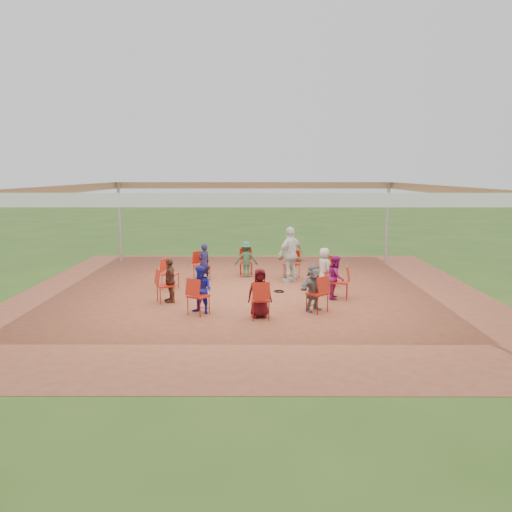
{
  "coord_description": "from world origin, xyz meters",
  "views": [
    {
      "loc": [
        0.16,
        -13.56,
        3.33
      ],
      "look_at": [
        0.11,
        0.3,
        1.02
      ],
      "focal_mm": 35.0,
      "sensor_mm": 36.0,
      "label": 1
    }
  ],
  "objects_px": {
    "chair_8": "(260,300)",
    "person_seated_5": "(170,280)",
    "cable_coil": "(279,291)",
    "laptop": "(330,278)",
    "person_seated_1": "(324,267)",
    "standing_person": "(291,255)",
    "chair_1": "(327,271)",
    "person_seated_7": "(260,293)",
    "person_seated_2": "(290,261)",
    "chair_6": "(165,286)",
    "chair_2": "(292,265)",
    "person_seated_8": "(314,288)",
    "chair_0": "(340,282)",
    "chair_7": "(198,296)",
    "person_seated_0": "(336,277)",
    "chair_3": "(246,263)",
    "chair_9": "(317,294)",
    "person_seated_6": "(201,290)",
    "chair_5": "(170,274)",
    "person_seated_4": "(204,262)",
    "person_seated_3": "(246,259)",
    "chair_4": "(202,266)"
  },
  "relations": [
    {
      "from": "person_seated_0",
      "to": "person_seated_2",
      "type": "xyz_separation_m",
      "value": [
        -1.07,
        2.49,
        0.0
      ]
    },
    {
      "from": "person_seated_2",
      "to": "person_seated_8",
      "type": "height_order",
      "value": "same"
    },
    {
      "from": "chair_6",
      "to": "chair_7",
      "type": "relative_size",
      "value": 1.0
    },
    {
      "from": "person_seated_4",
      "to": "person_seated_7",
      "type": "xyz_separation_m",
      "value": [
        1.73,
        -4.04,
        0.0
      ]
    },
    {
      "from": "chair_8",
      "to": "chair_3",
      "type": "bearing_deg",
      "value": 90.0
    },
    {
      "from": "chair_3",
      "to": "person_seated_6",
      "type": "relative_size",
      "value": 0.78
    },
    {
      "from": "chair_8",
      "to": "person_seated_5",
      "type": "height_order",
      "value": "person_seated_5"
    },
    {
      "from": "person_seated_6",
      "to": "laptop",
      "type": "distance_m",
      "value": 3.6
    },
    {
      "from": "chair_3",
      "to": "person_seated_6",
      "type": "xyz_separation_m",
      "value": [
        -0.96,
        -4.4,
        0.13
      ]
    },
    {
      "from": "cable_coil",
      "to": "laptop",
      "type": "height_order",
      "value": "laptop"
    },
    {
      "from": "person_seated_7",
      "to": "person_seated_5",
      "type": "bearing_deg",
      "value": 144.0
    },
    {
      "from": "chair_3",
      "to": "person_seated_7",
      "type": "bearing_deg",
      "value": 90.0
    },
    {
      "from": "person_seated_2",
      "to": "chair_1",
      "type": "bearing_deg",
      "value": 166.46
    },
    {
      "from": "person_seated_2",
      "to": "person_seated_3",
      "type": "height_order",
      "value": "same"
    },
    {
      "from": "chair_7",
      "to": "person_seated_6",
      "type": "bearing_deg",
      "value": 90.0
    },
    {
      "from": "person_seated_0",
      "to": "chair_1",
      "type": "bearing_deg",
      "value": 13.54
    },
    {
      "from": "person_seated_6",
      "to": "standing_person",
      "type": "bearing_deg",
      "value": 86.91
    },
    {
      "from": "chair_4",
      "to": "person_seated_6",
      "type": "bearing_deg",
      "value": 55.05
    },
    {
      "from": "person_seated_4",
      "to": "person_seated_5",
      "type": "xyz_separation_m",
      "value": [
        -0.6,
        -2.65,
        0.0
      ]
    },
    {
      "from": "person_seated_5",
      "to": "cable_coil",
      "type": "distance_m",
      "value": 3.15
    },
    {
      "from": "person_seated_1",
      "to": "laptop",
      "type": "bearing_deg",
      "value": 155.4
    },
    {
      "from": "chair_1",
      "to": "person_seated_8",
      "type": "bearing_deg",
      "value": 142.0
    },
    {
      "from": "chair_6",
      "to": "chair_9",
      "type": "xyz_separation_m",
      "value": [
        3.83,
        -0.87,
        0.0
      ]
    },
    {
      "from": "cable_coil",
      "to": "laptop",
      "type": "relative_size",
      "value": 0.94
    },
    {
      "from": "standing_person",
      "to": "person_seated_1",
      "type": "bearing_deg",
      "value": 108.54
    },
    {
      "from": "chair_2",
      "to": "person_seated_8",
      "type": "xyz_separation_m",
      "value": [
        0.28,
        -3.82,
        0.13
      ]
    },
    {
      "from": "chair_1",
      "to": "person_seated_7",
      "type": "distance_m",
      "value": 3.84
    },
    {
      "from": "person_seated_2",
      "to": "laptop",
      "type": "height_order",
      "value": "person_seated_2"
    },
    {
      "from": "chair_7",
      "to": "chair_9",
      "type": "relative_size",
      "value": 1.0
    },
    {
      "from": "person_seated_4",
      "to": "person_seated_8",
      "type": "relative_size",
      "value": 1.0
    },
    {
      "from": "chair_3",
      "to": "chair_9",
      "type": "height_order",
      "value": "same"
    },
    {
      "from": "person_seated_5",
      "to": "standing_person",
      "type": "xyz_separation_m",
      "value": [
        3.3,
        2.44,
        0.28
      ]
    },
    {
      "from": "person_seated_1",
      "to": "laptop",
      "type": "height_order",
      "value": "person_seated_1"
    },
    {
      "from": "chair_5",
      "to": "person_seated_6",
      "type": "bearing_deg",
      "value": 38.0
    },
    {
      "from": "chair_1",
      "to": "person_seated_1",
      "type": "xyz_separation_m",
      "value": [
        -0.11,
        -0.05,
        0.13
      ]
    },
    {
      "from": "person_seated_1",
      "to": "person_seated_2",
      "type": "bearing_deg",
      "value": 18.0
    },
    {
      "from": "standing_person",
      "to": "laptop",
      "type": "relative_size",
      "value": 5.12
    },
    {
      "from": "laptop",
      "to": "chair_8",
      "type": "bearing_deg",
      "value": 148.95
    },
    {
      "from": "person_seated_2",
      "to": "chair_0",
      "type": "bearing_deg",
      "value": 146.0
    },
    {
      "from": "chair_0",
      "to": "person_seated_1",
      "type": "bearing_deg",
      "value": 22.46
    },
    {
      "from": "person_seated_0",
      "to": "person_seated_8",
      "type": "bearing_deg",
      "value": 162.0
    },
    {
      "from": "person_seated_8",
      "to": "cable_coil",
      "type": "xyz_separation_m",
      "value": [
        -0.75,
        1.94,
        -0.56
      ]
    },
    {
      "from": "person_seated_1",
      "to": "chair_0",
      "type": "bearing_deg",
      "value": 166.46
    },
    {
      "from": "chair_8",
      "to": "person_seated_0",
      "type": "bearing_deg",
      "value": 38.0
    },
    {
      "from": "person_seated_8",
      "to": "person_seated_2",
      "type": "bearing_deg",
      "value": 54.0
    },
    {
      "from": "person_seated_0",
      "to": "standing_person",
      "type": "xyz_separation_m",
      "value": [
        -1.08,
        2.04,
        0.28
      ]
    },
    {
      "from": "standing_person",
      "to": "person_seated_2",
      "type": "bearing_deg",
      "value": -128.97
    },
    {
      "from": "chair_1",
      "to": "chair_6",
      "type": "height_order",
      "value": "same"
    },
    {
      "from": "chair_1",
      "to": "person_seated_0",
      "type": "xyz_separation_m",
      "value": [
        0.02,
        -1.47,
        0.13
      ]
    },
    {
      "from": "person_seated_0",
      "to": "person_seated_4",
      "type": "relative_size",
      "value": 1.0
    }
  ]
}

